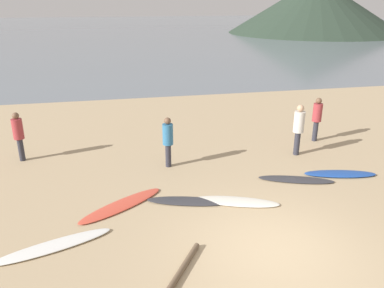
{
  "coord_description": "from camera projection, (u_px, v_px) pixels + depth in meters",
  "views": [
    {
      "loc": [
        -3.26,
        -6.54,
        5.21
      ],
      "look_at": [
        -0.72,
        5.32,
        0.6
      ],
      "focal_mm": 36.05,
      "sensor_mm": 36.0,
      "label": 1
    }
  ],
  "objects": [
    {
      "name": "ground_plane",
      "position": [
        186.0,
        122.0,
        17.64
      ],
      "size": [
        120.0,
        120.0,
        0.2
      ],
      "primitive_type": "cube",
      "color": "tan",
      "rests_on": "ground"
    },
    {
      "name": "ocean_water",
      "position": [
        126.0,
        30.0,
        67.41
      ],
      "size": [
        140.0,
        100.0,
        0.01
      ],
      "primitive_type": "cube",
      "color": "slate",
      "rests_on": "ground"
    },
    {
      "name": "headland_hill",
      "position": [
        315.0,
        6.0,
        59.58
      ],
      "size": [
        26.63,
        26.63,
        8.05
      ],
      "primitive_type": "cone",
      "color": "#28382B",
      "rests_on": "ground"
    },
    {
      "name": "surfboard_0",
      "position": [
        53.0,
        246.0,
        8.57
      ],
      "size": [
        2.64,
        1.3,
        0.09
      ],
      "primitive_type": "ellipsoid",
      "rotation": [
        0.0,
        0.0,
        0.33
      ],
      "color": "white",
      "rests_on": "ground"
    },
    {
      "name": "surfboard_1",
      "position": [
        122.0,
        205.0,
        10.28
      ],
      "size": [
        2.48,
        1.92,
        0.07
      ],
      "primitive_type": "ellipsoid",
      "rotation": [
        0.0,
        0.0,
        0.59
      ],
      "color": "#D84C38",
      "rests_on": "ground"
    },
    {
      "name": "surfboard_2",
      "position": [
        188.0,
        201.0,
        10.48
      ],
      "size": [
        2.31,
        1.11,
        0.07
      ],
      "primitive_type": "ellipsoid",
      "rotation": [
        0.0,
        0.0,
        -0.28
      ],
      "color": "#333338",
      "rests_on": "ground"
    },
    {
      "name": "surfboard_3",
      "position": [
        237.0,
        202.0,
        10.45
      ],
      "size": [
        2.35,
        1.33,
        0.08
      ],
      "primitive_type": "ellipsoid",
      "rotation": [
        0.0,
        0.0,
        -0.36
      ],
      "color": "silver",
      "rests_on": "ground"
    },
    {
      "name": "surfboard_4",
      "position": [
        296.0,
        180.0,
        11.72
      ],
      "size": [
        2.3,
        1.23,
        0.07
      ],
      "primitive_type": "ellipsoid",
      "rotation": [
        0.0,
        0.0,
        -0.34
      ],
      "color": "#333338",
      "rests_on": "ground"
    },
    {
      "name": "surfboard_5",
      "position": [
        340.0,
        174.0,
        12.07
      ],
      "size": [
        2.3,
        1.03,
        0.1
      ],
      "primitive_type": "ellipsoid",
      "rotation": [
        0.0,
        0.0,
        -0.23
      ],
      "color": "#1E479E",
      "rests_on": "ground"
    },
    {
      "name": "person_0",
      "position": [
        317.0,
        116.0,
        14.66
      ],
      "size": [
        0.34,
        0.34,
        1.71
      ],
      "rotation": [
        0.0,
        0.0,
        1.89
      ],
      "color": "#2D2D38",
      "rests_on": "ground"
    },
    {
      "name": "person_1",
      "position": [
        18.0,
        133.0,
        12.84
      ],
      "size": [
        0.34,
        0.34,
        1.7
      ],
      "rotation": [
        0.0,
        0.0,
        0.5
      ],
      "color": "#2D2D38",
      "rests_on": "ground"
    },
    {
      "name": "person_2",
      "position": [
        299.0,
        126.0,
        13.31
      ],
      "size": [
        0.37,
        0.37,
        1.82
      ],
      "rotation": [
        0.0,
        0.0,
        1.62
      ],
      "color": "#2D2D38",
      "rests_on": "ground"
    },
    {
      "name": "person_3",
      "position": [
        168.0,
        138.0,
        12.38
      ],
      "size": [
        0.34,
        0.34,
        1.68
      ],
      "rotation": [
        0.0,
        0.0,
        4.77
      ],
      "color": "#2D2D38",
      "rests_on": "ground"
    },
    {
      "name": "driftwood_log",
      "position": [
        177.0,
        278.0,
        7.57
      ],
      "size": [
        1.36,
        1.98,
        0.12
      ],
      "primitive_type": "cylinder",
      "rotation": [
        0.0,
        1.57,
        0.99
      ],
      "color": "brown",
      "rests_on": "ground"
    }
  ]
}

